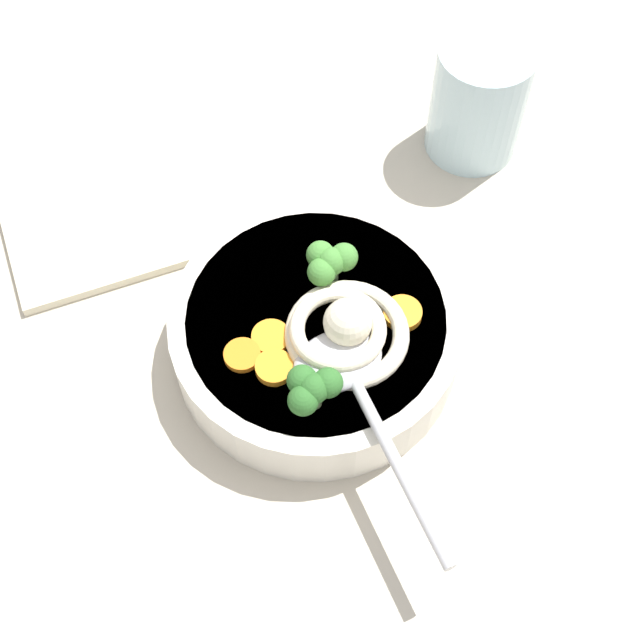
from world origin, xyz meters
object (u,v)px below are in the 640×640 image
at_px(noodle_pile, 345,330).
at_px(soup_spoon, 351,374).
at_px(soup_bowl, 320,336).
at_px(folded_napkin, 105,216).
at_px(drinking_glass, 478,100).

distance_m(noodle_pile, soup_spoon, 0.03).
distance_m(soup_bowl, folded_napkin, 0.21).
bearing_deg(soup_spoon, soup_bowl, 180.00).
xyz_separation_m(noodle_pile, folded_napkin, (0.02, -0.23, -0.05)).
distance_m(drinking_glass, folded_napkin, 0.31).
xyz_separation_m(soup_spoon, drinking_glass, (-0.25, -0.08, -0.00)).
distance_m(noodle_pile, folded_napkin, 0.24).
distance_m(soup_bowl, drinking_glass, 0.24).
bearing_deg(soup_bowl, drinking_glass, -170.39).
bearing_deg(soup_bowl, soup_spoon, 65.33).
height_order(soup_spoon, folded_napkin, soup_spoon).
bearing_deg(noodle_pile, soup_spoon, 48.20).
xyz_separation_m(noodle_pile, drinking_glass, (-0.23, -0.06, -0.01)).
bearing_deg(drinking_glass, folded_napkin, -33.22).
bearing_deg(drinking_glass, noodle_pile, 14.74).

